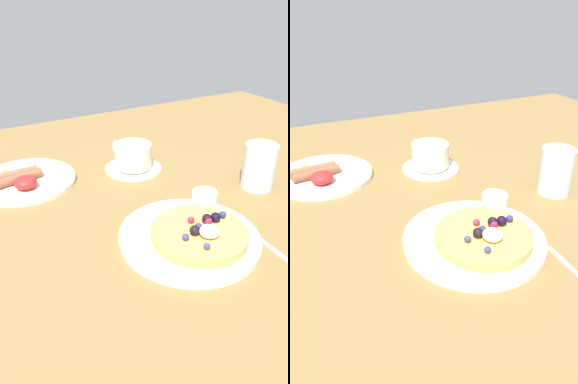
# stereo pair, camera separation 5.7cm
# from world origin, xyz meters

# --- Properties ---
(ground_plane) EXTENTS (1.79, 1.29, 0.03)m
(ground_plane) POSITION_xyz_m (0.00, 0.00, -0.01)
(ground_plane) COLOR brown
(pancake_plate) EXTENTS (0.24, 0.24, 0.01)m
(pancake_plate) POSITION_xyz_m (0.07, -0.11, 0.01)
(pancake_plate) COLOR white
(pancake_plate) RESTS_ON ground_plane
(pancake_with_berries) EXTENTS (0.16, 0.16, 0.04)m
(pancake_with_berries) POSITION_xyz_m (0.08, -0.13, 0.02)
(pancake_with_berries) COLOR tan
(pancake_with_berries) RESTS_ON pancake_plate
(syrup_ramekin) EXTENTS (0.05, 0.05, 0.03)m
(syrup_ramekin) POSITION_xyz_m (0.15, -0.05, 0.03)
(syrup_ramekin) COLOR white
(syrup_ramekin) RESTS_ON pancake_plate
(breakfast_plate) EXTENTS (0.22, 0.22, 0.01)m
(breakfast_plate) POSITION_xyz_m (-0.12, 0.24, 0.01)
(breakfast_plate) COLOR white
(breakfast_plate) RESTS_ON ground_plane
(fried_breakfast) EXTENTS (0.11, 0.12, 0.03)m
(fried_breakfast) POSITION_xyz_m (-0.14, 0.23, 0.02)
(fried_breakfast) COLOR brown
(fried_breakfast) RESTS_ON breakfast_plate
(coffee_saucer) EXTENTS (0.14, 0.14, 0.01)m
(coffee_saucer) POSITION_xyz_m (0.12, 0.19, 0.00)
(coffee_saucer) COLOR white
(coffee_saucer) RESTS_ON ground_plane
(coffee_cup) EXTENTS (0.09, 0.12, 0.06)m
(coffee_cup) POSITION_xyz_m (0.12, 0.19, 0.04)
(coffee_cup) COLOR white
(coffee_cup) RESTS_ON coffee_saucer
(water_glass) EXTENTS (0.07, 0.07, 0.10)m
(water_glass) POSITION_xyz_m (0.32, -0.03, 0.05)
(water_glass) COLOR silver
(water_glass) RESTS_ON ground_plane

